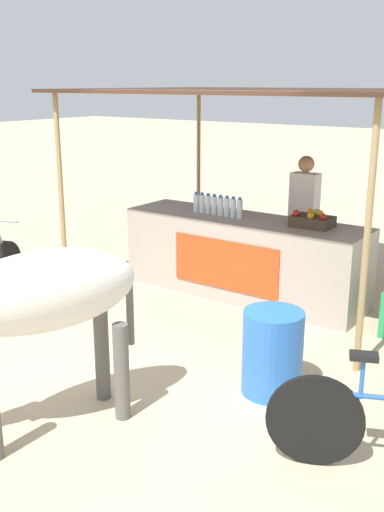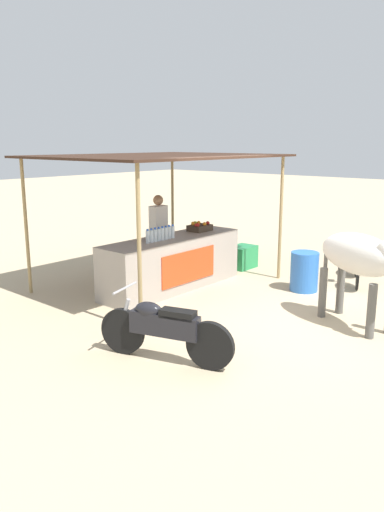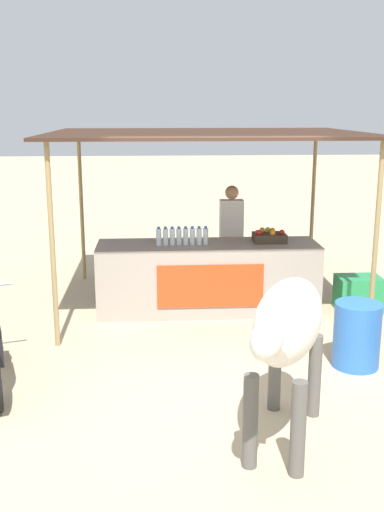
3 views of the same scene
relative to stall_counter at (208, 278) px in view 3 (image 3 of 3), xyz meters
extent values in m
plane|color=tan|center=(0.00, -2.20, -0.48)|extent=(60.00, 60.00, 0.00)
cube|color=#9E9389|center=(0.00, 0.00, 0.00)|extent=(3.00, 0.80, 0.96)
cube|color=red|center=(0.00, -0.41, 0.00)|extent=(1.40, 0.02, 0.58)
cube|color=#382319|center=(0.00, 0.30, 1.93)|extent=(4.20, 3.20, 0.04)
cylinder|color=#997F51|center=(-1.89, -1.14, 0.73)|extent=(0.06, 0.06, 2.41)
cylinder|color=#997F51|center=(1.89, -1.14, 0.73)|extent=(0.06, 0.06, 2.41)
cylinder|color=#997F51|center=(-1.89, 1.74, 0.73)|extent=(0.06, 0.06, 2.41)
cylinder|color=#997F51|center=(1.89, 1.74, 0.73)|extent=(0.06, 0.06, 2.41)
cylinder|color=silver|center=(-0.67, -0.05, 0.59)|extent=(0.07, 0.07, 0.22)
cylinder|color=blue|center=(-0.67, -0.05, 0.71)|extent=(0.04, 0.04, 0.03)
cylinder|color=silver|center=(-0.58, -0.05, 0.59)|extent=(0.07, 0.07, 0.22)
cylinder|color=blue|center=(-0.58, -0.05, 0.71)|extent=(0.04, 0.04, 0.03)
cylinder|color=silver|center=(-0.48, -0.05, 0.59)|extent=(0.07, 0.07, 0.22)
cylinder|color=blue|center=(-0.48, -0.05, 0.71)|extent=(0.04, 0.04, 0.03)
cylinder|color=silver|center=(-0.40, -0.05, 0.59)|extent=(0.07, 0.07, 0.22)
cylinder|color=blue|center=(-0.40, -0.05, 0.71)|extent=(0.04, 0.04, 0.03)
cylinder|color=silver|center=(-0.30, -0.05, 0.59)|extent=(0.07, 0.07, 0.22)
cylinder|color=blue|center=(-0.30, -0.05, 0.71)|extent=(0.04, 0.04, 0.03)
cylinder|color=silver|center=(-0.21, -0.05, 0.59)|extent=(0.07, 0.07, 0.22)
cylinder|color=blue|center=(-0.21, -0.05, 0.71)|extent=(0.04, 0.04, 0.03)
cylinder|color=silver|center=(-0.12, -0.05, 0.59)|extent=(0.07, 0.07, 0.22)
cylinder|color=blue|center=(-0.12, -0.05, 0.71)|extent=(0.04, 0.04, 0.03)
cylinder|color=silver|center=(-0.03, -0.05, 0.59)|extent=(0.07, 0.07, 0.22)
cylinder|color=blue|center=(-0.03, -0.05, 0.71)|extent=(0.04, 0.04, 0.03)
cube|color=#3F3326|center=(0.85, 0.05, 0.54)|extent=(0.44, 0.32, 0.12)
sphere|color=#B21E19|center=(1.01, -0.02, 0.63)|extent=(0.08, 0.08, 0.08)
sphere|color=orange|center=(0.87, -0.05, 0.63)|extent=(0.08, 0.08, 0.08)
sphere|color=#B21E19|center=(0.68, -0.01, 0.63)|extent=(0.08, 0.08, 0.08)
sphere|color=#8CB22D|center=(0.85, 0.16, 0.63)|extent=(0.08, 0.08, 0.08)
sphere|color=#B21E19|center=(0.69, -0.03, 0.63)|extent=(0.08, 0.08, 0.08)
sphere|color=orange|center=(0.77, 0.16, 0.63)|extent=(0.08, 0.08, 0.08)
sphere|color=orange|center=(0.90, 0.13, 0.63)|extent=(0.08, 0.08, 0.08)
cylinder|color=#383842|center=(0.41, 0.75, -0.04)|extent=(0.22, 0.22, 0.88)
cube|color=silver|center=(0.41, 0.75, 0.68)|extent=(0.34, 0.20, 0.56)
sphere|color=#A87A56|center=(0.41, 0.75, 1.07)|extent=(0.20, 0.20, 0.20)
cube|color=#268C4C|center=(2.10, -0.10, -0.24)|extent=(0.60, 0.44, 0.48)
cylinder|color=blue|center=(1.45, -1.93, -0.12)|extent=(0.50, 0.50, 0.72)
ellipsoid|color=silver|center=(0.36, -3.35, 0.60)|extent=(1.01, 1.49, 0.60)
cylinder|color=#575551|center=(0.34, -3.87, -0.09)|extent=(0.12, 0.12, 0.78)
cylinder|color=#575551|center=(0.00, -3.74, -0.09)|extent=(0.12, 0.12, 0.78)
cylinder|color=#575551|center=(0.71, -2.96, -0.09)|extent=(0.12, 0.12, 0.78)
cylinder|color=#575551|center=(0.37, -2.83, -0.09)|extent=(0.12, 0.12, 0.78)
cylinder|color=silver|center=(0.13, -3.90, 0.71)|extent=(0.39, 0.51, 0.41)
ellipsoid|color=silver|center=(0.02, -4.18, 0.77)|extent=(0.37, 0.49, 0.26)
cone|color=beige|center=(0.09, -4.19, 0.91)|extent=(0.05, 0.05, 0.10)
cone|color=beige|center=(-0.04, -4.13, 0.91)|extent=(0.05, 0.05, 0.10)
cylinder|color=#575551|center=(0.61, -2.73, 0.33)|extent=(0.06, 0.06, 0.60)
camera|label=1|loc=(3.56, -6.00, 2.03)|focal=42.00mm
camera|label=2|loc=(-6.54, -6.11, 2.18)|focal=35.00mm
camera|label=3|loc=(-0.72, -7.88, 2.27)|focal=42.00mm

